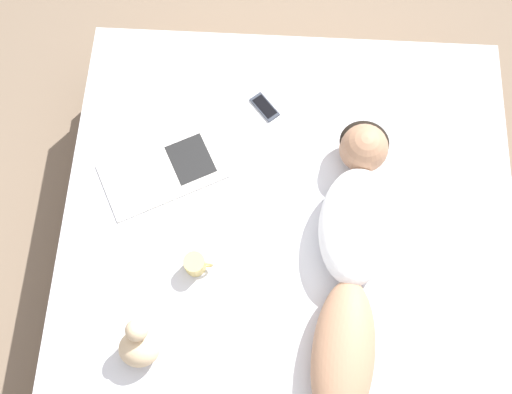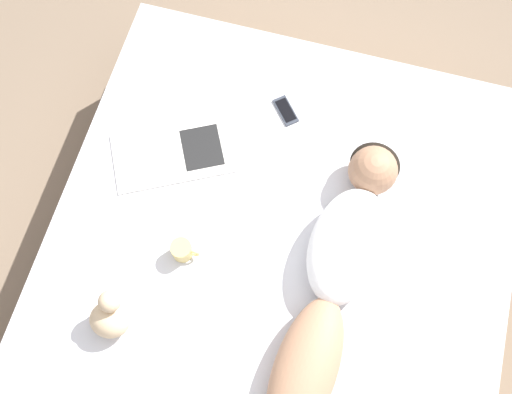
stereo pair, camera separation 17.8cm
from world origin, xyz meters
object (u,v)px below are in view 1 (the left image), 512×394
(coffee_mug, at_px, (195,264))
(person, at_px, (354,251))
(cell_phone, at_px, (265,107))
(open_magazine, at_px, (164,170))

(coffee_mug, bearing_deg, person, 6.91)
(person, relative_size, coffee_mug, 10.80)
(cell_phone, bearing_deg, open_magazine, 177.84)
(person, bearing_deg, open_magazine, 162.46)
(person, relative_size, open_magazine, 2.16)
(person, bearing_deg, cell_phone, 125.21)
(coffee_mug, distance_m, cell_phone, 0.76)
(coffee_mug, height_order, cell_phone, coffee_mug)
(open_magazine, height_order, coffee_mug, coffee_mug)
(person, xyz_separation_m, open_magazine, (-0.77, 0.33, -0.09))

